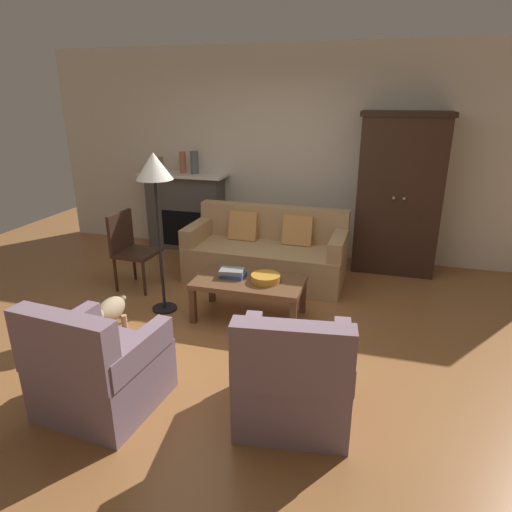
{
  "coord_description": "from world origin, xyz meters",
  "views": [
    {
      "loc": [
        1.2,
        -3.58,
        2.17
      ],
      "look_at": [
        -0.03,
        0.74,
        0.55
      ],
      "focal_mm": 31.38,
      "sensor_mm": 36.0,
      "label": 1
    }
  ],
  "objects_px": {
    "dog": "(109,312)",
    "side_chair_wooden": "(130,246)",
    "floor_lamp": "(155,176)",
    "coffee_table": "(249,285)",
    "fruit_bowl": "(266,278)",
    "mantel_vase_bronze": "(159,164)",
    "fireplace": "(186,210)",
    "armchair_near_right": "(293,379)",
    "couch": "(267,254)",
    "mantel_vase_slate": "(195,162)",
    "mantel_vase_terracotta": "(183,162)",
    "armoire": "(399,194)",
    "armchair_near_left": "(98,370)",
    "book_stack": "(233,273)"
  },
  "relations": [
    {
      "from": "coffee_table",
      "to": "floor_lamp",
      "type": "xyz_separation_m",
      "value": [
        -0.93,
        -0.08,
        1.07
      ]
    },
    {
      "from": "fireplace",
      "to": "coffee_table",
      "type": "bearing_deg",
      "value": -51.07
    },
    {
      "from": "mantel_vase_bronze",
      "to": "armchair_near_right",
      "type": "height_order",
      "value": "mantel_vase_bronze"
    },
    {
      "from": "fruit_bowl",
      "to": "armchair_near_right",
      "type": "relative_size",
      "value": 0.33
    },
    {
      "from": "fireplace",
      "to": "dog",
      "type": "xyz_separation_m",
      "value": [
        0.38,
        -2.62,
        -0.32
      ]
    },
    {
      "from": "mantel_vase_terracotta",
      "to": "dog",
      "type": "bearing_deg",
      "value": -81.78
    },
    {
      "from": "coffee_table",
      "to": "armchair_near_left",
      "type": "distance_m",
      "value": 1.77
    },
    {
      "from": "side_chair_wooden",
      "to": "floor_lamp",
      "type": "height_order",
      "value": "floor_lamp"
    },
    {
      "from": "coffee_table",
      "to": "side_chair_wooden",
      "type": "distance_m",
      "value": 1.62
    },
    {
      "from": "armchair_near_left",
      "to": "dog",
      "type": "height_order",
      "value": "armchair_near_left"
    },
    {
      "from": "armchair_near_right",
      "to": "mantel_vase_slate",
      "type": "bearing_deg",
      "value": 122.71
    },
    {
      "from": "mantel_vase_slate",
      "to": "armoire",
      "type": "bearing_deg",
      "value": -1.24
    },
    {
      "from": "fireplace",
      "to": "mantel_vase_terracotta",
      "type": "distance_m",
      "value": 0.7
    },
    {
      "from": "fireplace",
      "to": "floor_lamp",
      "type": "height_order",
      "value": "floor_lamp"
    },
    {
      "from": "armoire",
      "to": "mantel_vase_slate",
      "type": "distance_m",
      "value": 2.78
    },
    {
      "from": "side_chair_wooden",
      "to": "coffee_table",
      "type": "bearing_deg",
      "value": -13.91
    },
    {
      "from": "fruit_bowl",
      "to": "mantel_vase_bronze",
      "type": "bearing_deg",
      "value": 137.93
    },
    {
      "from": "dog",
      "to": "side_chair_wooden",
      "type": "bearing_deg",
      "value": 110.06
    },
    {
      "from": "fireplace",
      "to": "mantel_vase_bronze",
      "type": "distance_m",
      "value": 0.76
    },
    {
      "from": "fruit_bowl",
      "to": "armchair_near_right",
      "type": "xyz_separation_m",
      "value": [
        0.56,
        -1.38,
        -0.14
      ]
    },
    {
      "from": "couch",
      "to": "fruit_bowl",
      "type": "relative_size",
      "value": 6.65
    },
    {
      "from": "floor_lamp",
      "to": "mantel_vase_terracotta",
      "type": "bearing_deg",
      "value": 107.43
    },
    {
      "from": "couch",
      "to": "dog",
      "type": "xyz_separation_m",
      "value": [
        -1.07,
        -1.79,
        -0.07
      ]
    },
    {
      "from": "armchair_near_right",
      "to": "couch",
      "type": "bearing_deg",
      "value": 108.71
    },
    {
      "from": "mantel_vase_terracotta",
      "to": "floor_lamp",
      "type": "relative_size",
      "value": 0.18
    },
    {
      "from": "mantel_vase_slate",
      "to": "dog",
      "type": "distance_m",
      "value": 2.81
    },
    {
      "from": "coffee_table",
      "to": "armoire",
      "type": "bearing_deg",
      "value": 52.55
    },
    {
      "from": "fruit_bowl",
      "to": "book_stack",
      "type": "bearing_deg",
      "value": 175.58
    },
    {
      "from": "mantel_vase_terracotta",
      "to": "dog",
      "type": "height_order",
      "value": "mantel_vase_terracotta"
    },
    {
      "from": "mantel_vase_terracotta",
      "to": "armchair_near_right",
      "type": "relative_size",
      "value": 0.34
    },
    {
      "from": "mantel_vase_terracotta",
      "to": "dog",
      "type": "xyz_separation_m",
      "value": [
        0.38,
        -2.6,
        -1.02
      ]
    },
    {
      "from": "dog",
      "to": "book_stack",
      "type": "bearing_deg",
      "value": 37.0
    },
    {
      "from": "coffee_table",
      "to": "mantel_vase_bronze",
      "type": "relative_size",
      "value": 5.25
    },
    {
      "from": "fireplace",
      "to": "side_chair_wooden",
      "type": "distance_m",
      "value": 1.52
    },
    {
      "from": "fireplace",
      "to": "mantel_vase_terracotta",
      "type": "xyz_separation_m",
      "value": [
        0.0,
        -0.02,
        0.7
      ]
    },
    {
      "from": "armoire",
      "to": "fruit_bowl",
      "type": "distance_m",
      "value": 2.27
    },
    {
      "from": "couch",
      "to": "coffee_table",
      "type": "xyz_separation_m",
      "value": [
        0.1,
        -1.08,
        0.05
      ]
    },
    {
      "from": "mantel_vase_slate",
      "to": "side_chair_wooden",
      "type": "bearing_deg",
      "value": -97.76
    },
    {
      "from": "armchair_near_right",
      "to": "floor_lamp",
      "type": "relative_size",
      "value": 0.53
    },
    {
      "from": "fireplace",
      "to": "side_chair_wooden",
      "type": "height_order",
      "value": "fireplace"
    },
    {
      "from": "fruit_bowl",
      "to": "mantel_vase_slate",
      "type": "xyz_separation_m",
      "value": [
        -1.53,
        1.89,
        0.82
      ]
    },
    {
      "from": "armoire",
      "to": "book_stack",
      "type": "distance_m",
      "value": 2.46
    },
    {
      "from": "mantel_vase_bronze",
      "to": "armchair_near_right",
      "type": "bearing_deg",
      "value": -50.86
    },
    {
      "from": "couch",
      "to": "book_stack",
      "type": "xyz_separation_m",
      "value": [
        -0.09,
        -1.05,
        0.14
      ]
    },
    {
      "from": "side_chair_wooden",
      "to": "floor_lamp",
      "type": "distance_m",
      "value": 1.22
    },
    {
      "from": "mantel_vase_terracotta",
      "to": "armchair_near_left",
      "type": "bearing_deg",
      "value": -75.61
    },
    {
      "from": "mantel_vase_terracotta",
      "to": "coffee_table",
      "type": "bearing_deg",
      "value": -50.8
    },
    {
      "from": "armchair_near_left",
      "to": "side_chair_wooden",
      "type": "bearing_deg",
      "value": 114.64
    },
    {
      "from": "couch",
      "to": "mantel_vase_terracotta",
      "type": "height_order",
      "value": "mantel_vase_terracotta"
    },
    {
      "from": "mantel_vase_slate",
      "to": "armchair_near_left",
      "type": "bearing_deg",
      "value": -78.37
    }
  ]
}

